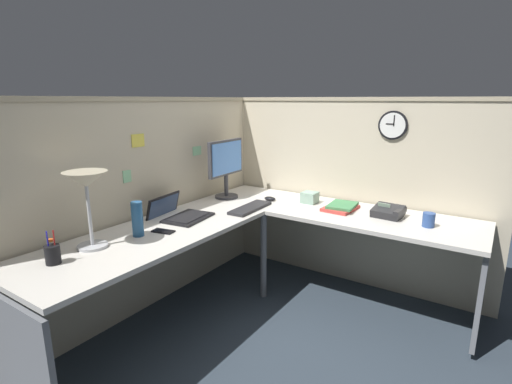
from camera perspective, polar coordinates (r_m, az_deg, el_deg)
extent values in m
plane|color=#2D3842|center=(3.05, 2.07, -17.22)|extent=(6.80, 6.80, 0.00)
cube|color=beige|center=(3.01, -15.85, -2.03)|extent=(2.57, 0.10, 1.55)
cube|color=tan|center=(2.91, -16.88, 13.14)|extent=(2.57, 0.12, 0.03)
cube|color=beige|center=(3.38, 13.78, -0.20)|extent=(0.10, 2.37, 1.55)
cube|color=tan|center=(3.29, 14.58, 13.28)|extent=(0.12, 2.37, 0.03)
cube|color=beige|center=(2.74, -10.42, -4.59)|extent=(2.35, 0.66, 0.03)
cube|color=beige|center=(2.93, 17.27, -3.77)|extent=(0.66, 1.49, 0.03)
cylinder|color=slate|center=(3.08, 1.13, -9.50)|extent=(0.05, 0.05, 0.70)
cube|color=slate|center=(2.30, -31.63, -20.38)|extent=(0.03, 0.58, 0.60)
cube|color=slate|center=(2.97, 30.59, -12.51)|extent=(0.58, 0.03, 0.60)
cylinder|color=#38383D|center=(3.34, -4.43, -0.65)|extent=(0.20, 0.20, 0.02)
cylinder|color=#38383D|center=(3.31, -4.47, 1.02)|extent=(0.04, 0.04, 0.20)
cube|color=#38383D|center=(3.27, -4.54, 5.13)|extent=(0.46, 0.06, 0.30)
cube|color=#4C84D8|center=(3.26, -4.28, 5.11)|extent=(0.42, 0.03, 0.26)
cube|color=black|center=(2.78, -10.06, -3.79)|extent=(0.37, 0.28, 0.02)
cube|color=black|center=(2.78, -10.07, -3.59)|extent=(0.31, 0.22, 0.00)
cube|color=black|center=(2.91, -13.74, -2.48)|extent=(0.35, 0.12, 0.22)
cube|color=#384C72|center=(2.90, -13.61, -2.50)|extent=(0.31, 0.10, 0.18)
cube|color=#232326|center=(2.97, -0.86, -2.38)|extent=(0.44, 0.16, 0.02)
ellipsoid|color=black|center=(3.23, 2.10, -0.99)|extent=(0.06, 0.10, 0.03)
cylinder|color=#B7BABF|center=(2.42, -23.15, -7.39)|extent=(0.17, 0.17, 0.02)
cylinder|color=#B7BABF|center=(2.36, -23.58, -3.03)|extent=(0.02, 0.02, 0.38)
cone|color=#B2A88C|center=(2.32, -24.05, 1.71)|extent=(0.24, 0.24, 0.09)
cylinder|color=black|center=(2.26, -28.03, -8.24)|extent=(0.08, 0.08, 0.10)
cylinder|color=#1E1EB2|center=(2.24, -28.58, -6.72)|extent=(0.01, 0.01, 0.13)
cylinder|color=#B21E1E|center=(2.24, -27.83, -6.64)|extent=(0.01, 0.01, 0.13)
cylinder|color=#D8591E|center=(2.25, -28.33, -6.34)|extent=(0.03, 0.03, 0.01)
cube|color=black|center=(2.55, -13.66, -5.70)|extent=(0.10, 0.15, 0.01)
cylinder|color=#26598C|center=(2.49, -17.26, -3.87)|extent=(0.07, 0.07, 0.22)
cube|color=#232326|center=(2.94, 19.04, -2.86)|extent=(0.20, 0.21, 0.10)
cube|color=#8CA58C|center=(2.94, 18.55, -2.02)|extent=(0.02, 0.09, 0.04)
cube|color=#232326|center=(2.91, 20.65, -2.75)|extent=(0.19, 0.05, 0.04)
cube|color=#BF3F38|center=(3.03, 12.44, -2.37)|extent=(0.29, 0.23, 0.02)
cube|color=#3F7F4C|center=(3.04, 12.74, -1.93)|extent=(0.27, 0.21, 0.02)
cylinder|color=#2D4C8C|center=(2.81, 24.33, -3.80)|extent=(0.08, 0.08, 0.10)
cube|color=#8CAD99|center=(3.18, 8.01, -0.82)|extent=(0.12, 0.12, 0.09)
cylinder|color=black|center=(3.15, 19.75, 9.34)|extent=(0.03, 0.22, 0.22)
cylinder|color=white|center=(3.14, 19.67, 9.33)|extent=(0.00, 0.19, 0.19)
cube|color=black|center=(3.14, 19.31, 9.55)|extent=(0.00, 0.06, 0.01)
cube|color=black|center=(3.13, 19.89, 9.95)|extent=(0.00, 0.01, 0.08)
cube|color=#EAD84C|center=(2.82, -17.18, 7.34)|extent=(0.11, 0.00, 0.09)
cube|color=#8CCC99|center=(3.25, -8.78, 6.08)|extent=(0.10, 0.00, 0.08)
cube|color=#8CCC99|center=(2.79, -18.66, 2.23)|extent=(0.07, 0.00, 0.08)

